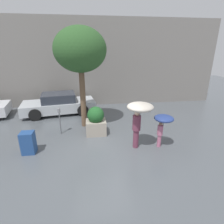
% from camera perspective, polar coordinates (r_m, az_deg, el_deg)
% --- Properties ---
extents(ground_plane, '(40.00, 40.00, 0.00)m').
position_cam_1_polar(ground_plane, '(7.45, -3.22, -12.00)').
color(ground_plane, '#51565B').
extents(building_facade, '(18.00, 0.30, 6.00)m').
position_cam_1_polar(building_facade, '(12.87, -5.74, 15.52)').
color(building_facade, gray).
rests_on(building_facade, ground).
extents(planter_box, '(0.96, 0.80, 1.39)m').
position_cam_1_polar(planter_box, '(8.45, -5.29, -2.99)').
color(planter_box, '#9E9384').
rests_on(planter_box, ground).
extents(person_adult, '(1.03, 1.03, 1.99)m').
position_cam_1_polar(person_adult, '(6.92, 8.90, -0.17)').
color(person_adult, brown).
rests_on(person_adult, ground).
extents(person_child, '(0.79, 0.79, 1.44)m').
position_cam_1_polar(person_child, '(7.36, 16.34, -3.01)').
color(person_child, '#B76684').
rests_on(person_child, ground).
extents(parked_car_near, '(4.71, 2.59, 1.32)m').
position_cam_1_polar(parked_car_near, '(11.75, -16.86, 2.52)').
color(parked_car_near, '#B7BCC1').
rests_on(parked_car_near, ground).
extents(street_tree, '(2.51, 2.51, 4.98)m').
position_cam_1_polar(street_tree, '(8.87, -10.35, 19.11)').
color(street_tree, brown).
rests_on(street_tree, ground).
extents(parking_meter, '(0.14, 0.14, 1.31)m').
position_cam_1_polar(parking_meter, '(8.69, -16.81, -1.20)').
color(parking_meter, '#595B60').
rests_on(parking_meter, ground).
extents(newspaper_box, '(0.50, 0.44, 0.90)m').
position_cam_1_polar(newspaper_box, '(7.72, -25.69, -9.04)').
color(newspaper_box, navy).
rests_on(newspaper_box, ground).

